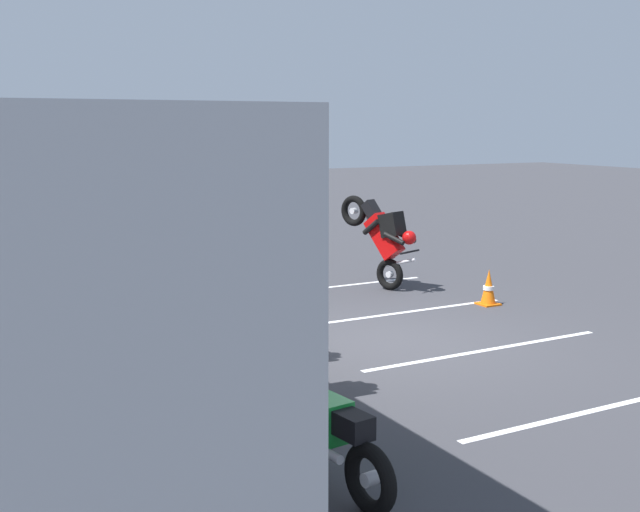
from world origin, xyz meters
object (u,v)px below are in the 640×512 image
spectator_centre (230,277)px  parked_motorcycle_dark (198,314)px  tour_bus (14,250)px  spectator_right (199,257)px  spectator_far_left (290,312)px  parked_motorcycle_silver (318,430)px  traffic_cone (489,288)px  spectator_left (263,290)px  stunt_motorcycle (382,234)px

spectator_centre → parked_motorcycle_dark: bearing=75.3°
tour_bus → spectator_centre: size_ratio=6.46×
tour_bus → spectator_right: 3.50m
spectator_far_left → parked_motorcycle_silver: size_ratio=0.83×
parked_motorcycle_dark → traffic_cone: size_ratio=3.24×
tour_bus → spectator_left: bearing=-101.6°
spectator_left → traffic_cone: 5.09m
stunt_motorcycle → parked_motorcycle_silver: bearing=144.5°
spectator_centre → parked_motorcycle_silver: spectator_centre is taller
spectator_left → spectator_right: bearing=0.6°
spectator_far_left → stunt_motorcycle: size_ratio=0.92×
spectator_left → spectator_centre: spectator_left is taller
spectator_centre → spectator_right: 1.43m
parked_motorcycle_dark → spectator_left: bearing=-156.6°
parked_motorcycle_dark → parked_motorcycle_silver: bearing=174.3°
parked_motorcycle_dark → stunt_motorcycle: (2.27, -4.43, 0.57)m
parked_motorcycle_silver → stunt_motorcycle: 8.44m
traffic_cone → spectator_left: bearing=106.0°
spectator_left → traffic_cone: spectator_left is taller
traffic_cone → parked_motorcycle_silver: bearing=129.7°
tour_bus → spectator_far_left: tour_bus is taller
spectator_far_left → spectator_centre: bearing=-4.7°
spectator_right → stunt_motorcycle: stunt_motorcycle is taller
spectator_left → spectator_centre: 1.05m
spectator_centre → stunt_motorcycle: (2.38, -3.99, 0.06)m
spectator_centre → tour_bus: bearing=98.8°
parked_motorcycle_dark → traffic_cone: 5.36m
tour_bus → traffic_cone: size_ratio=17.21×
stunt_motorcycle → spectator_right: bearing=103.5°
tour_bus → spectator_left: tour_bus is taller
spectator_centre → stunt_motorcycle: bearing=-59.2°
parked_motorcycle_silver → traffic_cone: parked_motorcycle_silver is taller
spectator_right → spectator_centre: bearing=178.6°
tour_bus → spectator_centre: 2.97m
parked_motorcycle_dark → traffic_cone: bearing=-87.5°
parked_motorcycle_dark → spectator_far_left: bearing=-174.5°
parked_motorcycle_dark → stunt_motorcycle: 5.01m
parked_motorcycle_silver → parked_motorcycle_dark: same height
stunt_motorcycle → tour_bus: bearing=112.4°
spectator_left → parked_motorcycle_silver: size_ratio=0.82×
spectator_left → spectator_right: spectator_right is taller
tour_bus → parked_motorcycle_silver: bearing=-154.0°
spectator_centre → traffic_cone: (0.35, -4.91, -0.69)m
spectator_right → parked_motorcycle_dark: (-1.31, 0.48, -0.57)m
spectator_right → parked_motorcycle_dark: spectator_right is taller
spectator_left → stunt_motorcycle: bearing=-48.9°
spectator_centre → parked_motorcycle_silver: size_ratio=0.82×
spectator_centre → parked_motorcycle_dark: 0.69m
spectator_centre → parked_motorcycle_dark: size_ratio=0.82×
spectator_far_left → spectator_left: 1.38m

